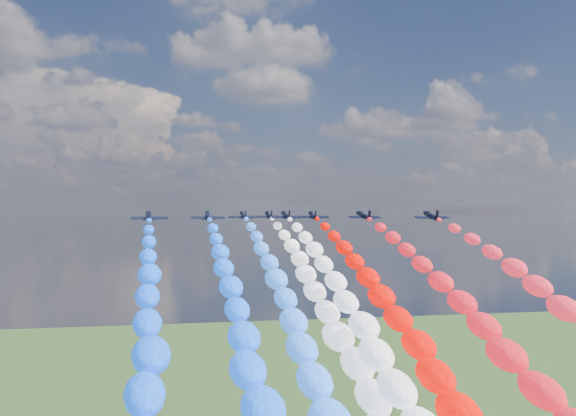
{
  "coord_description": "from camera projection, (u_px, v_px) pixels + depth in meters",
  "views": [
    {
      "loc": [
        -34.42,
        -163.63,
        92.19
      ],
      "look_at": [
        0.0,
        4.0,
        93.16
      ],
      "focal_mm": 42.2,
      "sensor_mm": 36.0,
      "label": 1
    }
  ],
  "objects": [
    {
      "name": "trail_3",
      "position": [
        354.0,
        329.0,
        118.45
      ],
      "size": [
        6.43,
        117.36,
        43.87
      ],
      "primitive_type": null,
      "color": "white"
    },
    {
      "name": "trail_4",
      "position": [
        322.0,
        316.0,
        134.12
      ],
      "size": [
        6.43,
        117.36,
        43.87
      ],
      "primitive_type": null,
      "color": "white"
    },
    {
      "name": "trail_6",
      "position": [
        471.0,
        330.0,
        117.71
      ],
      "size": [
        6.43,
        117.36,
        43.87
      ],
      "primitive_type": null,
      "color": "red"
    },
    {
      "name": "trail_5",
      "position": [
        389.0,
        322.0,
        126.07
      ],
      "size": [
        6.43,
        117.36,
        43.87
      ],
      "primitive_type": null,
      "color": "#E50600"
    },
    {
      "name": "trail_2",
      "position": [
        289.0,
        325.0,
        122.61
      ],
      "size": [
        6.43,
        117.36,
        43.87
      ],
      "primitive_type": null,
      "color": "#2A73FF"
    },
    {
      "name": "jet_1",
      "position": [
        208.0,
        216.0,
        167.34
      ],
      "size": [
        9.03,
        11.96,
        4.48
      ],
      "primitive_type": null,
      "rotation": [
        0.18,
        0.0,
        -0.06
      ],
      "color": "black"
    },
    {
      "name": "jet_7",
      "position": [
        431.0,
        216.0,
        168.56
      ],
      "size": [
        8.82,
        11.82,
        4.48
      ],
      "primitive_type": null,
      "rotation": [
        0.18,
        0.0,
        -0.04
      ],
      "color": "black"
    },
    {
      "name": "jet_0",
      "position": [
        149.0,
        216.0,
        153.81
      ],
      "size": [
        8.9,
        11.87,
        4.48
      ],
      "primitive_type": null,
      "rotation": [
        0.18,
        0.0,
        0.05
      ],
      "color": "black"
    },
    {
      "name": "jet_6",
      "position": [
        364.0,
        216.0,
        176.73
      ],
      "size": [
        9.11,
        12.01,
        4.48
      ],
      "primitive_type": null,
      "rotation": [
        0.18,
        0.0,
        0.07
      ],
      "color": "black"
    },
    {
      "name": "jet_2",
      "position": [
        244.0,
        216.0,
        181.64
      ],
      "size": [
        8.39,
        11.51,
        4.48
      ],
      "primitive_type": null,
      "rotation": [
        0.18,
        0.0,
        -0.0
      ],
      "color": "black"
    },
    {
      "name": "jet_5",
      "position": [
        313.0,
        216.0,
        185.09
      ],
      "size": [
        8.98,
        11.93,
        4.48
      ],
      "primitive_type": null,
      "rotation": [
        0.18,
        0.0,
        -0.05
      ],
      "color": "black"
    },
    {
      "name": "trail_0",
      "position": [
        149.0,
        359.0,
        94.78
      ],
      "size": [
        6.43,
        117.36,
        43.87
      ],
      "primitive_type": null,
      "color": "#0F4FF8"
    },
    {
      "name": "jet_3",
      "position": [
        286.0,
        216.0,
        177.48
      ],
      "size": [
        8.48,
        11.57,
        4.48
      ],
      "primitive_type": null,
      "rotation": [
        0.18,
        0.0,
        0.01
      ],
      "color": "black"
    },
    {
      "name": "trail_1",
      "position": [
        239.0,
        340.0,
        108.31
      ],
      "size": [
        6.43,
        117.36,
        43.87
      ],
      "primitive_type": null,
      "color": "#1256FF"
    },
    {
      "name": "jet_4",
      "position": [
        269.0,
        215.0,
        193.14
      ],
      "size": [
        8.46,
        11.55,
        4.48
      ],
      "primitive_type": null,
      "rotation": [
        0.18,
        0.0,
        0.01
      ],
      "color": "black"
    }
  ]
}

